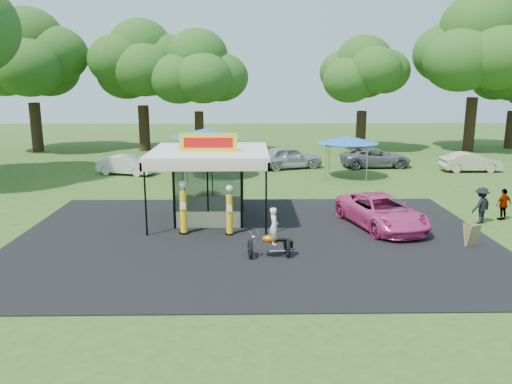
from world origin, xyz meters
The scene contains 24 objects.
ground centered at (0.00, 0.00, 0.00)m, with size 120.00×120.00×0.00m, color #2D4B17.
asphalt_apron centered at (0.00, 2.00, 0.02)m, with size 20.00×14.00×0.04m, color black.
gas_station_kiosk centered at (-2.00, 4.99, 1.78)m, with size 5.40×5.40×4.18m.
gas_pump_left centered at (-3.00, 2.70, 1.14)m, with size 0.44×0.44×2.38m.
gas_pump_right centered at (-1.01, 2.54, 1.06)m, with size 0.41×0.41×2.20m.
motorcycle centered at (0.68, -0.24, 0.78)m, with size 1.72×0.93×2.00m.
spare_tires centered at (-2.74, 3.75, 0.32)m, with size 0.80×0.55×0.66m.
a_frame_sign centered at (8.72, 0.86, 0.48)m, with size 0.58×0.65×0.95m.
kiosk_car centered at (-2.00, 7.20, 0.48)m, with size 1.13×2.82×0.96m, color yellow.
pink_sedan centered at (5.81, 3.59, 0.73)m, with size 2.44×5.29×1.47m, color #D73A83.
spectator_east_a centered at (10.62, 4.19, 0.86)m, with size 1.11×0.64×1.71m, color black.
spectator_east_b centered at (11.95, 4.72, 0.76)m, with size 0.90×0.37×1.53m, color gray.
bg_car_a centered at (-8.82, 16.93, 0.68)m, with size 1.45×4.16×1.37m, color silver.
bg_car_b centered at (-2.09, 20.27, 0.75)m, with size 2.10×5.16×1.50m, color red.
bg_car_c centered at (2.89, 19.23, 0.86)m, with size 2.03×5.05×1.72m, color #9E9DA1.
bg_car_d centered at (9.62, 19.71, 0.74)m, with size 2.45×5.30×1.47m, color slate.
bg_car_e centered at (16.08, 17.68, 0.70)m, with size 1.49×4.26×1.40m, color beige.
tent_west centered at (-3.04, 15.89, 3.04)m, with size 4.81×4.81×3.36m.
tent_east centered at (6.57, 15.46, 2.60)m, with size 4.11×4.11×2.88m.
oak_far_a centered at (-19.94, 28.95, 8.08)m, with size 10.72×10.72×12.70m.
oak_far_b centered at (-9.99, 29.33, 7.52)m, with size 9.88×9.88×11.78m.
oak_far_c centered at (-4.61, 27.47, 6.83)m, with size 9.13×9.13×10.77m.
oak_far_d centered at (10.51, 29.04, 6.62)m, with size 8.72×8.72×10.38m.
oak_far_e centered at (20.61, 28.49, 8.90)m, with size 11.71×11.71×13.94m.
Camera 1 is at (-0.23, -18.07, 6.51)m, focal length 35.00 mm.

